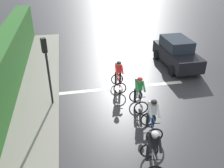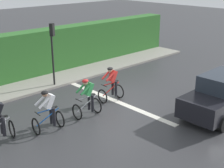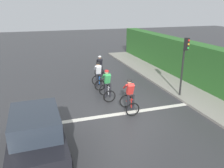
# 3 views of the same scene
# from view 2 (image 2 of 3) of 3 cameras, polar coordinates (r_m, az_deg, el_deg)

# --- Properties ---
(ground_plane) EXTENTS (80.00, 80.00, 0.00)m
(ground_plane) POSITION_cam_2_polar(r_m,az_deg,el_deg) (14.91, 0.98, -3.02)
(ground_plane) COLOR #333335
(sidewalk_kerb) EXTENTS (2.80, 23.88, 0.12)m
(sidewalk_kerb) POSITION_cam_2_polar(r_m,az_deg,el_deg) (17.42, -14.91, -0.06)
(sidewalk_kerb) COLOR gray
(sidewalk_kerb) RESTS_ON ground
(stone_wall_low) EXTENTS (0.44, 23.88, 0.42)m
(stone_wall_low) POSITION_cam_2_polar(r_m,az_deg,el_deg) (18.13, -16.34, 1.09)
(stone_wall_low) COLOR gray
(stone_wall_low) RESTS_ON ground
(hedge_wall) EXTENTS (1.10, 23.88, 2.64)m
(hedge_wall) POSITION_cam_2_polar(r_m,az_deg,el_deg) (18.08, -17.13, 4.64)
(hedge_wall) COLOR #2D6628
(hedge_wall) RESTS_ON ground
(road_marking_stop_line) EXTENTS (7.00, 0.30, 0.01)m
(road_marking_stop_line) POSITION_cam_2_polar(r_m,az_deg,el_deg) (14.84, 0.70, -3.11)
(road_marking_stop_line) COLOR silver
(road_marking_stop_line) RESTS_ON ground
(cyclist_second) EXTENTS (0.76, 1.13, 1.66)m
(cyclist_second) POSITION_cam_2_polar(r_m,az_deg,el_deg) (12.10, -11.51, -4.95)
(cyclist_second) COLOR black
(cyclist_second) RESTS_ON ground
(cyclist_mid) EXTENTS (0.72, 1.11, 1.66)m
(cyclist_mid) POSITION_cam_2_polar(r_m,az_deg,el_deg) (13.09, -4.48, -2.64)
(cyclist_mid) COLOR black
(cyclist_mid) RESTS_ON ground
(cyclist_fourth) EXTENTS (0.74, 1.12, 1.66)m
(cyclist_fourth) POSITION_cam_2_polar(r_m,az_deg,el_deg) (14.64, -0.07, -0.09)
(cyclist_fourth) COLOR black
(cyclist_fourth) RESTS_ON ground
(car_black) EXTENTS (1.94, 4.13, 1.76)m
(car_black) POSITION_cam_2_polar(r_m,az_deg,el_deg) (13.97, 19.24, -1.94)
(car_black) COLOR black
(car_black) RESTS_ON ground
(traffic_light_near_crossing) EXTENTS (0.26, 0.30, 3.34)m
(traffic_light_near_crossing) POSITION_cam_2_polar(r_m,az_deg,el_deg) (16.38, -10.76, 6.92)
(traffic_light_near_crossing) COLOR black
(traffic_light_near_crossing) RESTS_ON ground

